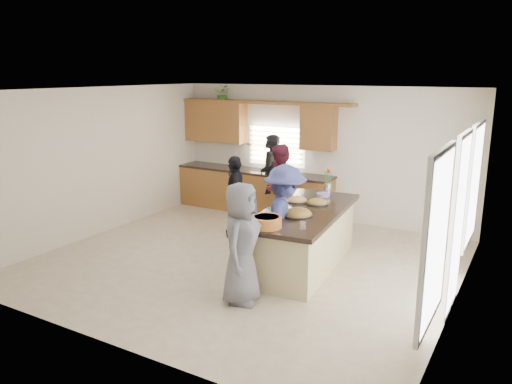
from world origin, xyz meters
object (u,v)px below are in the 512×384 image
Objects in this scene: woman_left_mid at (279,187)px; woman_right_back at (285,221)px; woman_left_back at (270,176)px; salad_bowl at (266,221)px; woman_left_front at (235,196)px; island at (303,239)px; woman_right_front at (241,243)px.

woman_left_mid is 2.33m from woman_right_back.
salad_bowl is at bearing 6.19° from woman_left_back.
woman_left_mid is at bearing 109.66° from woman_left_front.
island is at bearing 30.76° from woman_left_front.
woman_right_front is at bearing 152.27° from woman_right_back.
woman_right_front is (-0.20, -1.57, 0.38)m from island.
woman_left_back reaches higher than woman_right_front.
woman_right_back is at bearing 92.61° from salad_bowl.
woman_left_back is (-1.78, 3.41, -0.15)m from salad_bowl.
woman_right_front is at bearing -102.82° from island.
woman_right_front is (-0.10, -1.09, -0.03)m from woman_right_back.
island is 6.47× the size of salad_bowl.
woman_left_front is at bearing 132.14° from salad_bowl.
salad_bowl is 0.28× the size of woman_left_front.
woman_left_mid is 0.94m from woman_left_front.
woman_left_back is 1.06× the size of woman_right_front.
woman_left_mid reaches higher than woman_left_front.
woman_left_front is at bearing 30.73° from woman_right_back.
salad_bowl is at bearing -99.21° from island.
salad_bowl is 0.24× the size of woman_left_back.
island is 1.68× the size of woman_right_front.
woman_left_back is at bearing 146.89° from woman_left_front.
island is 1.63m from woman_right_front.
woman_left_back is at bearing 123.32° from island.
woman_right_back is at bearing 17.53° from woman_left_front.
woman_right_back reaches higher than woman_right_front.
woman_right_front is at bearing -105.72° from salad_bowl.
woman_right_back is (-0.10, -0.48, 0.42)m from island.
woman_left_mid is at bearing 7.10° from woman_right_back.
salad_bowl is 0.26× the size of woman_right_front.
island is 2.98m from woman_left_back.
woman_left_back is 4.21m from woman_right_front.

